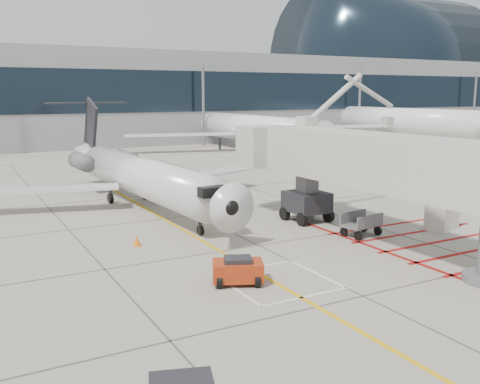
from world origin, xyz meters
TOP-DOWN VIEW (x-y plane):
  - ground_plane at (0.00, 0.00)m, footprint 260.00×260.00m
  - regional_jet at (-2.20, 13.73)m, footprint 23.50×28.86m
  - jet_bridge at (5.55, 1.22)m, footprint 9.63×19.40m
  - pushback_tug at (-3.61, -0.42)m, footprint 2.41×2.02m
  - baggage_cart at (5.97, 2.95)m, footprint 2.30×1.64m
  - ground_power_unit at (11.07, 1.84)m, footprint 2.36×1.79m
  - cone_nose at (-5.55, 6.96)m, footprint 0.40×0.40m
  - cone_side at (1.15, 8.00)m, footprint 0.39×0.39m
  - terminal_building at (10.00, 70.00)m, footprint 180.00×28.00m
  - terminal_glass_band at (10.00, 55.95)m, footprint 180.00×0.10m
  - terminal_dome at (70.00, 70.00)m, footprint 40.00×28.00m
  - bg_aircraft_c at (22.29, 46.00)m, footprint 32.47×36.08m
  - bg_aircraft_d at (49.71, 46.00)m, footprint 36.31×40.34m

SIDE VIEW (x-z plane):
  - ground_plane at x=0.00m, z-range 0.00..0.00m
  - cone_side at x=1.15m, z-range 0.00..0.54m
  - cone_nose at x=-5.55m, z-range 0.00..0.55m
  - pushback_tug at x=-3.61m, z-range 0.00..1.20m
  - baggage_cart at x=5.97m, z-range 0.00..1.34m
  - ground_power_unit at x=11.07m, z-range 0.00..1.65m
  - regional_jet at x=-2.20m, z-range 0.00..7.23m
  - jet_bridge at x=5.55m, z-range 0.00..7.65m
  - bg_aircraft_c at x=22.29m, z-range 0.00..10.82m
  - bg_aircraft_d at x=49.71m, z-range 0.00..12.10m
  - terminal_building at x=10.00m, z-range 0.00..14.00m
  - terminal_glass_band at x=10.00m, z-range 5.00..11.00m
  - terminal_dome at x=70.00m, z-range 0.00..28.00m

